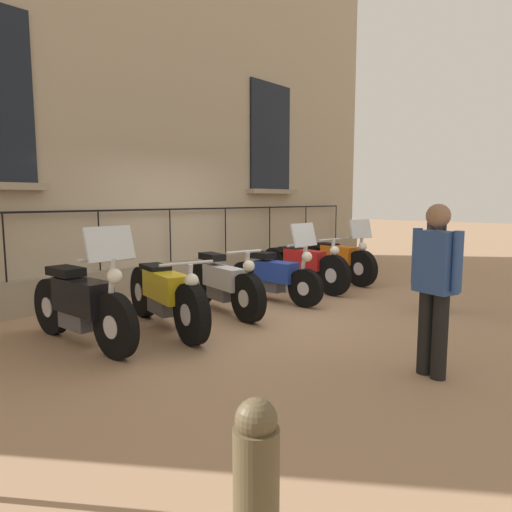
{
  "coord_description": "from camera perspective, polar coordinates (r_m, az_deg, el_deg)",
  "views": [
    {
      "loc": [
        4.68,
        -5.19,
        1.66
      ],
      "look_at": [
        0.06,
        0.0,
        0.8
      ],
      "focal_mm": 32.23,
      "sensor_mm": 36.0,
      "label": 1
    }
  ],
  "objects": [
    {
      "name": "pedestrian_standing",
      "position": [
        4.55,
        21.35,
        -2.92
      ],
      "size": [
        0.51,
        0.32,
        1.62
      ],
      "color": "black",
      "rests_on": "ground_plane"
    },
    {
      "name": "motorcycle_black",
      "position": [
        5.57,
        -20.82,
        -5.72
      ],
      "size": [
        2.07,
        0.66,
        1.39
      ],
      "color": "black",
      "rests_on": "ground_plane"
    },
    {
      "name": "bollard",
      "position": [
        2.05,
        0.02,
        -28.84
      ],
      "size": [
        0.18,
        0.18,
        0.91
      ],
      "color": "brown",
      "rests_on": "ground_plane"
    },
    {
      "name": "motorcycle_red",
      "position": [
        8.54,
        5.82,
        -1.23
      ],
      "size": [
        2.23,
        0.65,
        0.99
      ],
      "color": "black",
      "rests_on": "ground_plane"
    },
    {
      "name": "ground_plane",
      "position": [
        7.18,
        -0.38,
        -6.3
      ],
      "size": [
        60.0,
        60.0,
        0.0
      ],
      "primitive_type": "plane",
      "color": "#9E7A5B"
    },
    {
      "name": "pedestrian_walking",
      "position": [
        7.26,
        21.36,
        0.42
      ],
      "size": [
        0.37,
        0.48,
        1.58
      ],
      "color": "#23283D",
      "rests_on": "ground_plane"
    },
    {
      "name": "motorcycle_yellow",
      "position": [
        6.0,
        -11.21,
        -4.84
      ],
      "size": [
        2.22,
        0.85,
        0.95
      ],
      "color": "black",
      "rests_on": "ground_plane"
    },
    {
      "name": "motorcycle_orange",
      "position": [
        9.41,
        10.11,
        -0.53
      ],
      "size": [
        1.99,
        0.77,
        1.28
      ],
      "color": "black",
      "rests_on": "ground_plane"
    },
    {
      "name": "motorcycle_blue",
      "position": [
        7.46,
        2.41,
        -2.53
      ],
      "size": [
        1.86,
        0.67,
        1.3
      ],
      "color": "black",
      "rests_on": "ground_plane"
    },
    {
      "name": "motorcycle_silver",
      "position": [
        6.77,
        -4.17,
        -3.61
      ],
      "size": [
        2.02,
        0.72,
        0.97
      ],
      "color": "black",
      "rests_on": "ground_plane"
    },
    {
      "name": "building_facade",
      "position": [
        9.07,
        -12.72,
        20.68
      ],
      "size": [
        0.82,
        13.44,
        7.82
      ],
      "color": "tan",
      "rests_on": "ground_plane"
    }
  ]
}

